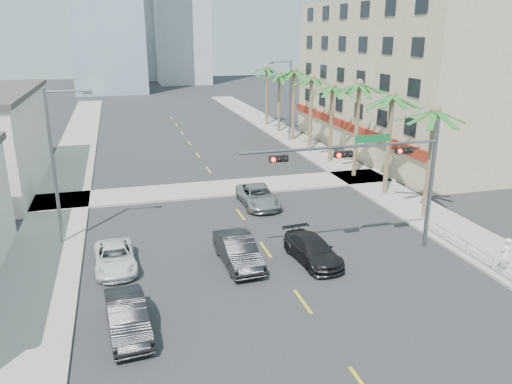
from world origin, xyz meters
TOP-DOWN VIEW (x-y plane):
  - ground at (0.00, 0.00)m, footprint 260.00×260.00m
  - sidewalk_right at (12.00, 20.00)m, footprint 4.00×120.00m
  - sidewalk_left at (-12.00, 20.00)m, footprint 4.00×120.00m
  - sidewalk_cross at (0.00, 22.00)m, footprint 80.00×4.00m
  - building_right at (21.99, 30.00)m, footprint 15.25×28.00m
  - traffic_signal_mast at (5.78, 7.95)m, footprint 11.12×0.54m
  - palm_tree_0 at (11.60, 12.00)m, footprint 4.80×4.80m
  - palm_tree_1 at (11.60, 17.20)m, footprint 4.80×4.80m
  - palm_tree_2 at (11.60, 22.40)m, footprint 4.80×4.80m
  - palm_tree_3 at (11.60, 27.60)m, footprint 4.80×4.80m
  - palm_tree_4 at (11.60, 32.80)m, footprint 4.80×4.80m
  - palm_tree_5 at (11.60, 38.00)m, footprint 4.80×4.80m
  - palm_tree_6 at (11.60, 43.20)m, footprint 4.80×4.80m
  - palm_tree_7 at (11.60, 48.40)m, footprint 4.80×4.80m
  - streetlight_left at (-11.00, 14.00)m, footprint 2.55×0.25m
  - streetlight_right at (11.00, 38.00)m, footprint 2.55×0.25m
  - guardrail at (10.30, 6.00)m, footprint 0.08×8.08m
  - car_parked_mid at (-7.80, 3.60)m, footprint 1.91×4.53m
  - car_parked_far at (-8.25, 9.83)m, footprint 2.24×4.51m
  - car_lane_left at (-1.95, 8.60)m, footprint 1.90×4.84m
  - car_lane_center at (1.67, 17.46)m, footprint 2.38×5.08m
  - car_lane_right at (2.00, 7.87)m, footprint 2.31×4.78m
  - pedestrian at (10.79, 3.78)m, footprint 0.75×0.56m

SIDE VIEW (x-z plane):
  - ground at x=0.00m, z-range 0.00..0.00m
  - sidewalk_right at x=12.00m, z-range 0.00..0.15m
  - sidewalk_left at x=-12.00m, z-range 0.00..0.15m
  - sidewalk_cross at x=0.00m, z-range 0.00..0.15m
  - car_parked_far at x=-8.25m, z-range 0.00..1.23m
  - car_lane_right at x=2.00m, z-range 0.00..1.34m
  - guardrail at x=10.30m, z-range 0.17..1.17m
  - car_lane_center at x=1.67m, z-range 0.00..1.41m
  - car_parked_mid at x=-7.80m, z-range 0.00..1.46m
  - car_lane_left at x=-1.95m, z-range 0.00..1.57m
  - pedestrian at x=10.79m, z-range 0.15..2.01m
  - streetlight_left at x=-11.00m, z-range 0.56..9.56m
  - streetlight_right at x=11.00m, z-range 0.56..9.56m
  - traffic_signal_mast at x=5.78m, z-range 1.46..8.66m
  - palm_tree_0 at x=11.60m, z-range 3.18..10.98m
  - palm_tree_3 at x=11.60m, z-range 3.18..10.98m
  - palm_tree_6 at x=11.60m, z-range 3.18..10.98m
  - palm_tree_1 at x=11.60m, z-range 3.35..11.51m
  - palm_tree_4 at x=11.60m, z-range 3.35..11.51m
  - palm_tree_7 at x=11.60m, z-range 3.35..11.51m
  - building_right at x=21.99m, z-range 0.00..15.00m
  - palm_tree_2 at x=11.60m, z-range 3.52..12.04m
  - palm_tree_5 at x=11.60m, z-range 3.52..12.04m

